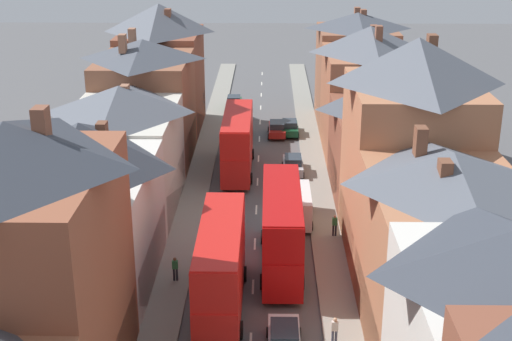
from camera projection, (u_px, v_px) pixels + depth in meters
The scene contains 18 objects.
pavement_left at pixel (194, 199), 57.62m from camera, with size 2.20×104.00×0.14m, color gray.
pavement_right at pixel (320, 199), 57.45m from camera, with size 2.20×104.00×0.14m, color gray.
centre_line_dashes at pixel (256, 210), 55.68m from camera, with size 0.14×97.80×0.01m.
terrace_row_left at pixel (87, 190), 43.52m from camera, with size 8.00×73.89×14.33m.
terrace_row_right at pixel (418, 188), 43.92m from camera, with size 8.00×77.19×14.70m.
double_decker_bus_lead at pixel (282, 227), 46.00m from camera, with size 2.74×10.80×5.30m.
double_decker_bus_mid_street at pixel (237, 142), 62.69m from camera, with size 2.74×10.80×5.30m.
double_decker_bus_far_approaching at pixel (221, 266), 41.06m from camera, with size 2.74×10.80×5.30m.
car_near_silver at pixel (293, 165), 62.91m from camera, with size 1.90×4.11×1.66m.
car_parked_left_a at pixel (284, 339), 37.66m from camera, with size 1.90×4.21×1.61m.
car_parked_right_a at pixel (242, 130), 72.64m from camera, with size 1.90×4.60×1.69m.
car_mid_black at pixel (234, 103), 82.69m from camera, with size 1.90×3.83×1.64m.
car_parked_left_b at pixel (290, 128), 73.54m from camera, with size 1.90×3.94×1.59m.
car_mid_white at pixel (277, 129), 73.16m from camera, with size 1.90×4.14×1.58m.
delivery_van at pixel (297, 205), 53.13m from camera, with size 2.20×5.20×2.41m.
pedestrian_mid_right at pixel (335, 329), 38.13m from camera, with size 0.36×0.22×1.61m.
pedestrian_far_left at pixel (175, 268), 44.61m from camera, with size 0.36×0.22×1.61m.
pedestrian_far_right at pixel (335, 224), 50.70m from camera, with size 0.36×0.22×1.61m.
Camera 1 is at (0.87, -15.09, 22.34)m, focal length 50.00 mm.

